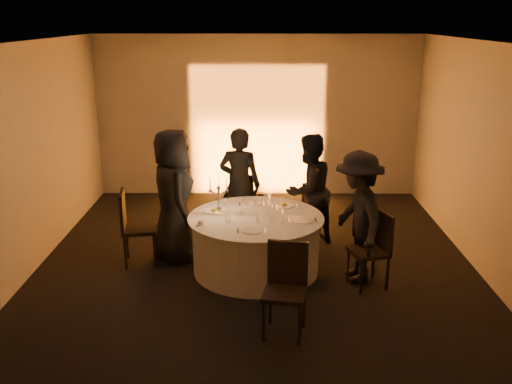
{
  "coord_description": "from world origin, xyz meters",
  "views": [
    {
      "loc": [
        0.05,
        -7.08,
        3.31
      ],
      "look_at": [
        0.0,
        0.2,
        1.05
      ],
      "focal_mm": 40.0,
      "sensor_mm": 36.0,
      "label": 1
    }
  ],
  "objects_px": {
    "chair_left": "(133,223)",
    "chair_front": "(286,283)",
    "chair_back_right": "(309,203)",
    "chair_back_left": "(242,196)",
    "chair_right": "(375,245)",
    "guest_left": "(173,196)",
    "candelabra": "(219,198)",
    "guest_right": "(358,217)",
    "guest_back_left": "(240,185)",
    "banquet_table": "(256,244)",
    "guest_back_right": "(308,191)",
    "coffee_cup": "(201,223)"
  },
  "relations": [
    {
      "from": "chair_front",
      "to": "guest_back_right",
      "type": "bearing_deg",
      "value": 91.09
    },
    {
      "from": "guest_back_right",
      "to": "guest_right",
      "type": "height_order",
      "value": "guest_right"
    },
    {
      "from": "chair_left",
      "to": "chair_back_left",
      "type": "distance_m",
      "value": 2.11
    },
    {
      "from": "chair_back_left",
      "to": "guest_back_left",
      "type": "xyz_separation_m",
      "value": [
        -0.02,
        -0.6,
        0.37
      ]
    },
    {
      "from": "chair_left",
      "to": "chair_front",
      "type": "bearing_deg",
      "value": -139.42
    },
    {
      "from": "chair_front",
      "to": "guest_right",
      "type": "xyz_separation_m",
      "value": [
        0.97,
        1.29,
        0.29
      ]
    },
    {
      "from": "chair_back_right",
      "to": "guest_back_left",
      "type": "distance_m",
      "value": 1.2
    },
    {
      "from": "chair_right",
      "to": "chair_front",
      "type": "distance_m",
      "value": 1.6
    },
    {
      "from": "guest_back_right",
      "to": "coffee_cup",
      "type": "height_order",
      "value": "guest_back_right"
    },
    {
      "from": "banquet_table",
      "to": "guest_back_right",
      "type": "xyz_separation_m",
      "value": [
        0.77,
        0.93,
        0.46
      ]
    },
    {
      "from": "chair_back_right",
      "to": "chair_front",
      "type": "height_order",
      "value": "chair_front"
    },
    {
      "from": "guest_left",
      "to": "guest_right",
      "type": "distance_m",
      "value": 2.53
    },
    {
      "from": "chair_back_left",
      "to": "chair_back_right",
      "type": "bearing_deg",
      "value": 172.56
    },
    {
      "from": "guest_right",
      "to": "guest_left",
      "type": "bearing_deg",
      "value": -115.76
    },
    {
      "from": "banquet_table",
      "to": "guest_back_right",
      "type": "relative_size",
      "value": 1.06
    },
    {
      "from": "chair_front",
      "to": "guest_right",
      "type": "relative_size",
      "value": 0.59
    },
    {
      "from": "banquet_table",
      "to": "guest_left",
      "type": "distance_m",
      "value": 1.33
    },
    {
      "from": "chair_back_right",
      "to": "chair_front",
      "type": "bearing_deg",
      "value": 53.18
    },
    {
      "from": "guest_back_right",
      "to": "candelabra",
      "type": "distance_m",
      "value": 1.51
    },
    {
      "from": "guest_back_left",
      "to": "candelabra",
      "type": "height_order",
      "value": "guest_back_left"
    },
    {
      "from": "chair_front",
      "to": "guest_right",
      "type": "bearing_deg",
      "value": 64.23
    },
    {
      "from": "chair_left",
      "to": "chair_right",
      "type": "bearing_deg",
      "value": -110.1
    },
    {
      "from": "chair_left",
      "to": "chair_front",
      "type": "relative_size",
      "value": 1.04
    },
    {
      "from": "chair_left",
      "to": "guest_left",
      "type": "bearing_deg",
      "value": -79.16
    },
    {
      "from": "guest_back_right",
      "to": "chair_left",
      "type": "bearing_deg",
      "value": -23.69
    },
    {
      "from": "chair_right",
      "to": "guest_back_right",
      "type": "bearing_deg",
      "value": -169.8
    },
    {
      "from": "chair_back_right",
      "to": "guest_right",
      "type": "distance_m",
      "value": 1.83
    },
    {
      "from": "guest_left",
      "to": "guest_back_right",
      "type": "xyz_separation_m",
      "value": [
        1.91,
        0.51,
        -0.08
      ]
    },
    {
      "from": "chair_back_left",
      "to": "guest_back_left",
      "type": "distance_m",
      "value": 0.71
    },
    {
      "from": "chair_back_left",
      "to": "candelabra",
      "type": "bearing_deg",
      "value": 87.8
    },
    {
      "from": "guest_back_right",
      "to": "chair_back_left",
      "type": "bearing_deg",
      "value": -79.11
    },
    {
      "from": "banquet_table",
      "to": "chair_front",
      "type": "xyz_separation_m",
      "value": [
        0.33,
        -1.54,
        0.18
      ]
    },
    {
      "from": "guest_back_right",
      "to": "banquet_table",
      "type": "bearing_deg",
      "value": 10.74
    },
    {
      "from": "chair_front",
      "to": "candelabra",
      "type": "height_order",
      "value": "candelabra"
    },
    {
      "from": "chair_back_left",
      "to": "chair_right",
      "type": "height_order",
      "value": "chair_right"
    },
    {
      "from": "chair_left",
      "to": "chair_front",
      "type": "height_order",
      "value": "chair_left"
    },
    {
      "from": "chair_left",
      "to": "chair_front",
      "type": "xyz_separation_m",
      "value": [
        2.02,
        -1.76,
        -0.03
      ]
    },
    {
      "from": "guest_left",
      "to": "guest_back_left",
      "type": "xyz_separation_m",
      "value": [
        0.89,
        0.74,
        -0.06
      ]
    },
    {
      "from": "chair_back_right",
      "to": "coffee_cup",
      "type": "xyz_separation_m",
      "value": [
        -1.53,
        -1.79,
        0.33
      ]
    },
    {
      "from": "banquet_table",
      "to": "chair_back_left",
      "type": "distance_m",
      "value": 1.77
    },
    {
      "from": "chair_right",
      "to": "guest_right",
      "type": "height_order",
      "value": "guest_right"
    },
    {
      "from": "chair_front",
      "to": "guest_left",
      "type": "relative_size",
      "value": 0.54
    },
    {
      "from": "chair_front",
      "to": "guest_back_left",
      "type": "xyz_separation_m",
      "value": [
        -0.59,
        2.69,
        0.3
      ]
    },
    {
      "from": "chair_back_left",
      "to": "candelabra",
      "type": "relative_size",
      "value": 1.43
    },
    {
      "from": "chair_back_right",
      "to": "guest_back_left",
      "type": "xyz_separation_m",
      "value": [
        -1.08,
        -0.32,
        0.4
      ]
    },
    {
      "from": "chair_back_left",
      "to": "chair_right",
      "type": "bearing_deg",
      "value": 135.34
    },
    {
      "from": "chair_left",
      "to": "coffee_cup",
      "type": "distance_m",
      "value": 1.15
    },
    {
      "from": "chair_right",
      "to": "guest_left",
      "type": "relative_size",
      "value": 0.52
    },
    {
      "from": "guest_left",
      "to": "chair_left",
      "type": "bearing_deg",
      "value": 89.34
    },
    {
      "from": "chair_back_right",
      "to": "chair_front",
      "type": "xyz_separation_m",
      "value": [
        -0.5,
        -3.01,
        0.1
      ]
    }
  ]
}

